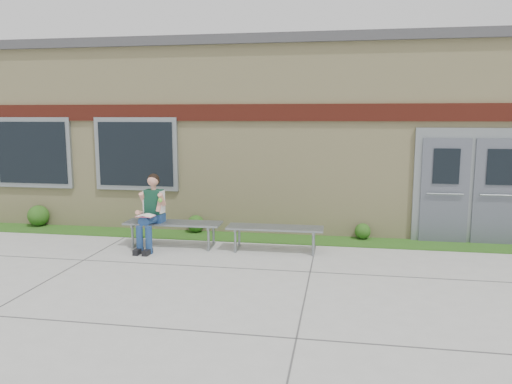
# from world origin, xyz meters

# --- Properties ---
(ground) EXTENTS (80.00, 80.00, 0.00)m
(ground) POSITION_xyz_m (0.00, 0.00, 0.00)
(ground) COLOR #9E9E99
(ground) RESTS_ON ground
(grass_strip) EXTENTS (16.00, 0.80, 0.02)m
(grass_strip) POSITION_xyz_m (0.00, 2.60, 0.01)
(grass_strip) COLOR #274512
(grass_strip) RESTS_ON ground
(school_building) EXTENTS (16.20, 6.22, 4.20)m
(school_building) POSITION_xyz_m (-0.00, 5.99, 2.10)
(school_building) COLOR beige
(school_building) RESTS_ON ground
(bench_left) EXTENTS (1.89, 0.57, 0.49)m
(bench_left) POSITION_xyz_m (-1.74, 1.68, 0.38)
(bench_left) COLOR gray
(bench_left) RESTS_ON ground
(bench_right) EXTENTS (1.82, 0.53, 0.47)m
(bench_right) POSITION_xyz_m (0.26, 1.68, 0.36)
(bench_right) COLOR gray
(bench_right) RESTS_ON ground
(girl) EXTENTS (0.51, 0.87, 1.44)m
(girl) POSITION_xyz_m (-2.10, 1.46, 0.75)
(girl) COLOR navy
(girl) RESTS_ON ground
(shrub_west) EXTENTS (0.48, 0.48, 0.48)m
(shrub_west) POSITION_xyz_m (-5.40, 2.85, 0.26)
(shrub_west) COLOR #274512
(shrub_west) RESTS_ON grass_strip
(shrub_mid) EXTENTS (0.37, 0.37, 0.37)m
(shrub_mid) POSITION_xyz_m (-1.64, 2.85, 0.21)
(shrub_mid) COLOR #274512
(shrub_mid) RESTS_ON grass_strip
(shrub_east) EXTENTS (0.32, 0.32, 0.32)m
(shrub_east) POSITION_xyz_m (1.93, 2.85, 0.18)
(shrub_east) COLOR #274512
(shrub_east) RESTS_ON grass_strip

